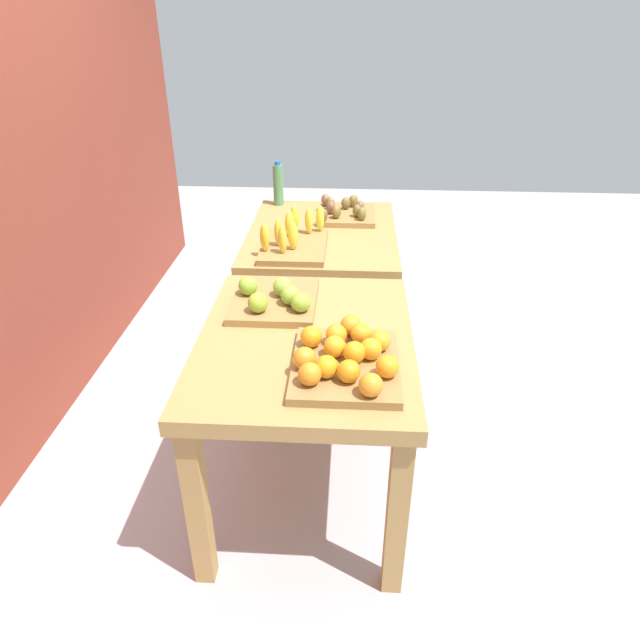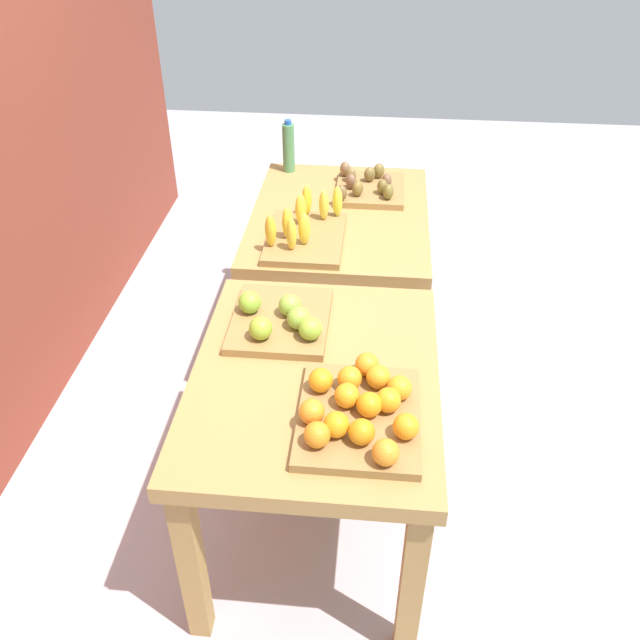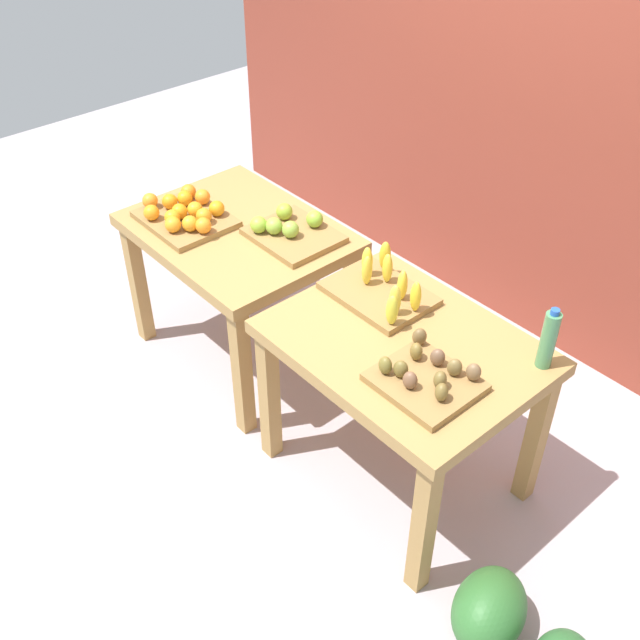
% 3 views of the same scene
% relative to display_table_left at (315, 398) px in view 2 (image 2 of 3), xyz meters
% --- Properties ---
extents(ground_plane, '(8.00, 8.00, 0.00)m').
position_rel_display_table_left_xyz_m(ground_plane, '(0.56, 0.00, -0.66)').
color(ground_plane, '#AAA0A6').
extents(display_table_left, '(1.04, 0.80, 0.77)m').
position_rel_display_table_left_xyz_m(display_table_left, '(0.00, 0.00, 0.00)').
color(display_table_left, '#A57E45').
rests_on(display_table_left, ground_plane).
extents(display_table_right, '(1.04, 0.80, 0.77)m').
position_rel_display_table_left_xyz_m(display_table_right, '(1.12, 0.00, 0.00)').
color(display_table_right, '#A57E45').
rests_on(display_table_right, ground_plane).
extents(orange_bin, '(0.45, 0.37, 0.11)m').
position_rel_display_table_left_xyz_m(orange_bin, '(-0.21, -0.15, 0.16)').
color(orange_bin, olive).
rests_on(orange_bin, display_table_left).
extents(apple_bin, '(0.40, 0.34, 0.11)m').
position_rel_display_table_left_xyz_m(apple_bin, '(0.23, 0.14, 0.15)').
color(apple_bin, olive).
rests_on(apple_bin, display_table_left).
extents(banana_crate, '(0.44, 0.32, 0.17)m').
position_rel_display_table_left_xyz_m(banana_crate, '(0.86, 0.13, 0.16)').
color(banana_crate, olive).
rests_on(banana_crate, display_table_right).
extents(kiwi_bin, '(0.37, 0.33, 0.10)m').
position_rel_display_table_left_xyz_m(kiwi_bin, '(1.34, -0.12, 0.15)').
color(kiwi_bin, olive).
rests_on(kiwi_bin, display_table_right).
extents(water_bottle, '(0.06, 0.06, 0.26)m').
position_rel_display_table_left_xyz_m(water_bottle, '(1.56, 0.29, 0.24)').
color(water_bottle, '#4C8C59').
rests_on(water_bottle, display_table_right).
extents(watermelon_pile, '(0.67, 0.41, 0.26)m').
position_rel_display_table_left_xyz_m(watermelon_pile, '(2.02, -0.28, -0.53)').
color(watermelon_pile, '#2C6833').
rests_on(watermelon_pile, ground_plane).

